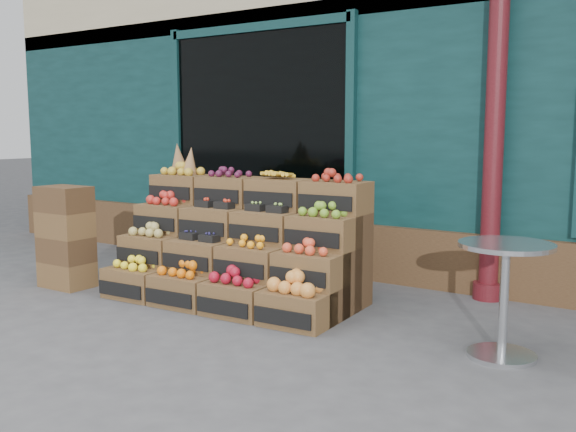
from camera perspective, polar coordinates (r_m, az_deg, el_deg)
The scene contains 6 objects.
ground at distance 5.19m, azimuth -2.45°, elevation -10.38°, with size 60.00×60.00×0.00m, color #48484B.
shop_facade at distance 9.59m, azimuth 16.07°, elevation 12.10°, with size 12.00×6.24×4.80m.
crate_display at distance 6.13m, azimuth -4.32°, elevation -3.18°, with size 2.41×1.26×1.48m.
spare_crates at distance 6.94m, azimuth -19.16°, elevation -1.77°, with size 0.52×0.36×1.04m.
bistro_table at distance 4.77m, azimuth 18.69°, elevation -5.97°, with size 0.66×0.66×0.83m.
shopkeeper at distance 8.17m, azimuth -1.36°, elevation 3.77°, with size 0.77×0.50×2.10m, color #154A24.
Camera 1 is at (2.89, -3.99, 1.61)m, focal length 40.00 mm.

